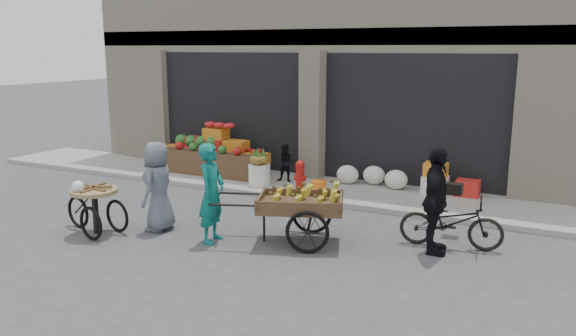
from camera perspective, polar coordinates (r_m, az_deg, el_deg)
The scene contains 15 objects.
ground at distance 10.22m, azimuth -9.28°, elevation -7.16°, with size 80.00×80.00×0.00m, color #424244.
sidewalk at distance 13.58m, azimuth 0.90°, elevation -1.87°, with size 18.00×2.20×0.12m, color gray.
building at distance 16.80m, azimuth 6.94°, elevation 12.14°, with size 14.00×6.45×7.00m.
fruit_display at distance 14.90m, azimuth -7.24°, elevation 1.71°, with size 3.10×1.12×1.24m.
pineapple_bin at distance 13.42m, azimuth -2.91°, elevation -0.69°, with size 0.52×0.52×0.50m, color silver.
fire_hydrant at distance 12.85m, azimuth 1.24°, elevation -0.65°, with size 0.22×0.22×0.71m.
orange_bucket at distance 12.65m, azimuth 3.18°, elevation -1.95°, with size 0.32×0.32×0.30m, color orange.
right_bay_goods at distance 13.18m, azimuth 12.35°, elevation -1.03°, with size 3.35×0.60×0.70m.
seated_person at distance 13.70m, azimuth -0.23°, elevation 0.51°, with size 0.45×0.35×0.93m, color black.
banana_cart at distance 9.70m, azimuth 0.96°, elevation -3.37°, with size 2.66×1.75×1.04m.
vendor_woman at distance 9.82m, azimuth -7.75°, elevation -2.56°, with size 0.64×0.42×1.75m, color #0D6960.
tricycle_cart at distance 10.82m, azimuth -19.05°, elevation -3.44°, with size 1.46×0.97×0.95m.
vendor_grey at distance 10.64m, azimuth -13.05°, elevation -1.83°, with size 0.82×0.53×1.67m, color slate.
bicycle at distance 9.96m, azimuth 16.24°, elevation -5.29°, with size 0.60×1.72×0.90m, color black.
cyclist at distance 9.49m, azimuth 14.76°, elevation -3.25°, with size 1.05×0.44×1.79m, color black.
Camera 1 is at (5.75, -7.75, 3.35)m, focal length 35.00 mm.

